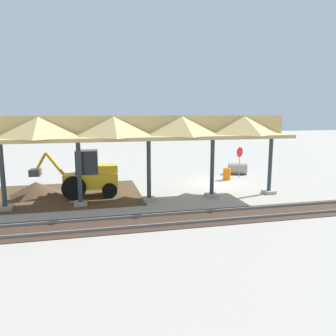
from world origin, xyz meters
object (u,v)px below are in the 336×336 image
(backhoe, at_px, (88,176))
(traffic_barrel, at_px, (227,174))
(stop_sign, at_px, (240,156))
(concrete_pipe, at_px, (237,168))

(backhoe, xyz_separation_m, traffic_barrel, (-10.17, -2.59, -0.82))
(stop_sign, xyz_separation_m, backhoe, (11.34, 2.96, -0.48))
(traffic_barrel, bearing_deg, backhoe, 14.30)
(backhoe, distance_m, concrete_pipe, 12.85)
(backhoe, relative_size, traffic_barrel, 5.69)
(backhoe, xyz_separation_m, concrete_pipe, (-11.98, -4.59, -0.79))
(backhoe, relative_size, concrete_pipe, 2.91)
(backhoe, height_order, concrete_pipe, backhoe)
(stop_sign, relative_size, concrete_pipe, 1.38)
(stop_sign, relative_size, traffic_barrel, 2.70)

